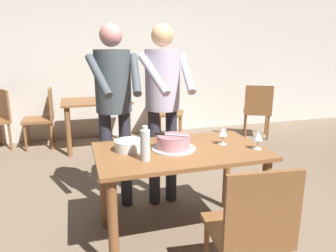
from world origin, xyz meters
TOP-DOWN VIEW (x-y plane):
  - ground_plane at (0.00, 0.00)m, footprint 14.00×14.00m
  - back_wall at (0.00, 3.24)m, footprint 10.00×0.12m
  - main_dining_table at (0.00, 0.00)m, footprint 1.31×0.77m
  - cake_on_platter at (-0.05, 0.02)m, footprint 0.34×0.34m
  - cake_knife at (-0.11, 0.06)m, footprint 0.24×0.16m
  - plate_stack at (-0.39, 0.10)m, footprint 0.22×0.22m
  - wine_glass_near at (0.37, 0.03)m, footprint 0.08×0.08m
  - wine_glass_far at (0.58, -0.16)m, footprint 0.08×0.08m
  - water_bottle at (-0.31, -0.15)m, footprint 0.07×0.07m
  - person_cutting_cake at (0.03, 0.60)m, footprint 0.46×0.57m
  - person_standing_beside at (-0.42, 0.63)m, footprint 0.47×0.56m
  - chair_near_side at (0.18, -0.76)m, footprint 0.48×0.48m
  - background_table at (-0.45, 2.54)m, footprint 1.00×0.70m
  - background_chair_0 at (0.67, 2.72)m, footprint 0.57×0.57m
  - background_chair_1 at (2.17, 2.33)m, footprint 0.60×0.60m
  - background_chair_2 at (-1.23, 2.84)m, footprint 0.44×0.44m

SIDE VIEW (x-z plane):
  - ground_plane at x=0.00m, z-range 0.00..0.00m
  - chair_near_side at x=0.18m, z-range 0.04..0.94m
  - background_chair_0 at x=0.67m, z-range 0.04..0.94m
  - background_chair_1 at x=2.17m, z-range 0.04..0.94m
  - background_chair_2 at x=-1.23m, z-range 0.04..0.94m
  - background_table at x=-0.45m, z-range 0.21..0.95m
  - main_dining_table at x=0.00m, z-range 0.24..0.99m
  - plate_stack at x=-0.39m, z-range 0.75..0.83m
  - cake_on_platter at x=-0.05m, z-range 0.75..0.86m
  - wine_glass_near at x=0.37m, z-range 0.78..0.92m
  - wine_glass_far at x=0.58m, z-range 0.78..0.92m
  - water_bottle at x=-0.31m, z-range 0.74..0.99m
  - cake_knife at x=-0.11m, z-range 0.86..0.88m
  - person_cutting_cake at x=0.03m, z-range 0.22..1.94m
  - person_standing_beside at x=-0.42m, z-range 0.22..1.94m
  - back_wall at x=0.00m, z-range 0.00..2.70m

